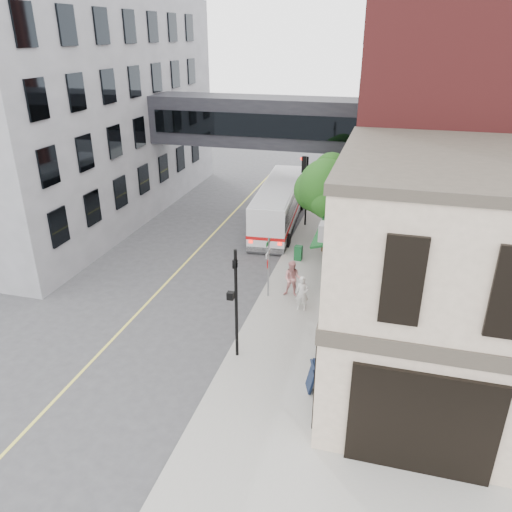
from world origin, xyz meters
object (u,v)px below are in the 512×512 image
Objects in this scene: pedestrian_a at (302,293)px; pedestrian_b at (293,279)px; pedestrian_c at (335,228)px; sandwich_board at (313,377)px; bus at (279,203)px; newspaper_box at (298,253)px.

pedestrian_a is 0.91× the size of pedestrian_b.
pedestrian_b is 1.18× the size of pedestrian_c.
bus is at bearing 87.64° from sandwich_board.
bus reaches higher than sandwich_board.
bus reaches higher than pedestrian_b.
bus is 10.02m from pedestrian_b.
pedestrian_c is at bearing 74.68° from sandwich_board.
bus reaches higher than pedestrian_c.
sandwich_board is (4.94, -16.18, -0.82)m from bus.
newspaper_box is at bearing -66.65° from bus.
bus is at bearing -176.68° from pedestrian_c.
bus reaches higher than newspaper_box.
pedestrian_b is at bearing -78.18° from newspaper_box.
pedestrian_b is 7.70m from pedestrian_c.
pedestrian_a is (3.54, -10.76, -0.56)m from bus.
newspaper_box is (-1.59, -3.48, -0.35)m from pedestrian_c.
bus is 6.01m from newspaper_box.
newspaper_box is (2.35, -5.45, -0.97)m from bus.
pedestrian_c is at bearing 70.40° from newspaper_box.
sandwich_board is at bearing -56.13° from pedestrian_c.
newspaper_box is (-0.50, 4.14, -0.48)m from pedestrian_b.
pedestrian_b reaches higher than pedestrian_a.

